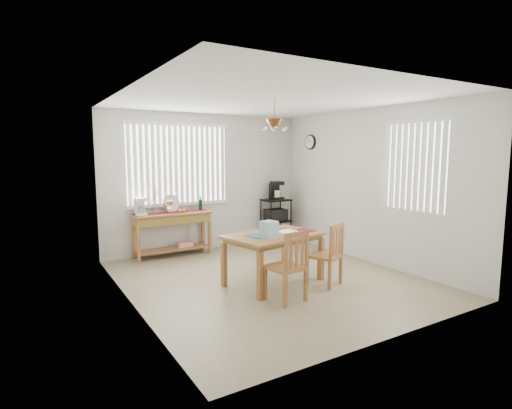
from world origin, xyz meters
TOP-DOWN VIEW (x-y plane):
  - ground at (0.00, 0.00)m, footprint 4.00×4.50m
  - room_shell at (0.00, 0.02)m, footprint 4.20×4.70m
  - sideboard at (-0.76, 2.03)m, footprint 1.41×0.40m
  - sideboard_items at (-1.00, 2.05)m, footprint 1.34×0.33m
  - wire_cart at (1.45, 2.00)m, footprint 0.54×0.43m
  - cart_items at (1.45, 2.01)m, footprint 0.21×0.26m
  - dining_table at (-0.04, -0.18)m, footprint 1.48×1.11m
  - table_items at (-0.15, -0.32)m, footprint 1.10×0.49m
  - chair_left at (-0.29, -0.88)m, footprint 0.48×0.48m
  - chair_right at (0.55, -0.65)m, footprint 0.53×0.53m

SIDE VIEW (x-z plane):
  - ground at x=0.00m, z-range -0.01..0.00m
  - chair_right at x=0.55m, z-range -0.01..0.88m
  - chair_left at x=-0.29m, z-range -0.01..0.90m
  - wire_cart at x=1.45m, z-range 0.09..1.00m
  - sideboard at x=-0.76m, z-range 0.20..0.99m
  - dining_table at x=-0.04m, z-range 0.28..0.99m
  - table_items at x=-0.15m, z-range 0.69..0.92m
  - sideboard_items at x=-1.00m, z-range 0.62..1.22m
  - cart_items at x=1.45m, z-range 0.90..1.27m
  - room_shell at x=0.00m, z-range 0.34..3.04m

